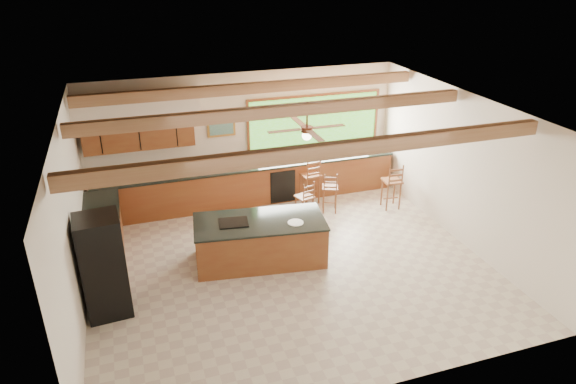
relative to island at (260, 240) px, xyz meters
name	(u,v)px	position (x,y,z in m)	size (l,w,h in m)	color
ground	(289,265)	(0.46, -0.36, -0.43)	(7.20, 7.20, 0.00)	beige
room_shell	(269,144)	(0.29, 0.29, 1.79)	(7.27, 6.54, 3.02)	beige
counter_run	(219,195)	(-0.35, 2.16, 0.04)	(7.12, 3.10, 1.22)	brown
island	(260,240)	(0.00, 0.00, 0.00)	(2.56, 1.46, 0.86)	brown
refrigerator	(103,266)	(-2.76, -0.74, 0.44)	(0.72, 0.70, 1.73)	black
bar_stool_a	(311,176)	(1.78, 2.03, 0.26)	(0.46, 0.46, 1.15)	brown
bar_stool_b	(305,198)	(1.34, 1.19, 0.14)	(0.42, 0.42, 0.96)	brown
bar_stool_c	(331,189)	(2.05, 1.45, 0.15)	(0.45, 0.45, 0.97)	brown
bar_stool_d	(393,182)	(3.46, 1.18, 0.23)	(0.43, 0.43, 1.10)	brown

